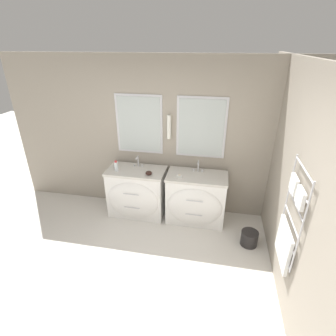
% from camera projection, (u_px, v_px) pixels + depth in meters
% --- Properties ---
extents(ground_plane, '(16.00, 16.00, 0.00)m').
position_uv_depth(ground_plane, '(118.00, 306.00, 3.01)').
color(ground_plane, silver).
extents(wall_back, '(5.24, 0.15, 2.60)m').
position_uv_depth(wall_back, '(159.00, 137.00, 4.34)').
color(wall_back, '#9E9384').
rests_on(wall_back, ground_plane).
extents(wall_right, '(0.13, 4.20, 2.60)m').
position_uv_depth(wall_right, '(294.00, 184.00, 2.96)').
color(wall_right, '#9E9384').
rests_on(wall_right, ground_plane).
extents(vanity_left, '(0.96, 0.59, 0.84)m').
position_uv_depth(vanity_left, '(137.00, 192.00, 4.46)').
color(vanity_left, white).
rests_on(vanity_left, ground_plane).
extents(vanity_right, '(0.96, 0.59, 0.84)m').
position_uv_depth(vanity_right, '(196.00, 198.00, 4.28)').
color(vanity_right, white).
rests_on(vanity_right, ground_plane).
extents(faucet_left, '(0.17, 0.12, 0.19)m').
position_uv_depth(faucet_left, '(138.00, 162.00, 4.38)').
color(faucet_left, silver).
rests_on(faucet_left, vanity_left).
extents(faucet_right, '(0.17, 0.12, 0.19)m').
position_uv_depth(faucet_right, '(198.00, 167.00, 4.21)').
color(faucet_right, silver).
rests_on(faucet_right, vanity_right).
extents(toiletry_bottle, '(0.06, 0.06, 0.18)m').
position_uv_depth(toiletry_bottle, '(116.00, 166.00, 4.25)').
color(toiletry_bottle, silver).
rests_on(toiletry_bottle, vanity_left).
extents(amenity_bowl, '(0.10, 0.10, 0.06)m').
position_uv_depth(amenity_bowl, '(149.00, 173.00, 4.14)').
color(amenity_bowl, black).
rests_on(amenity_bowl, vanity_left).
extents(soap_dish, '(0.08, 0.06, 0.04)m').
position_uv_depth(soap_dish, '(179.00, 176.00, 4.08)').
color(soap_dish, white).
rests_on(soap_dish, vanity_right).
extents(waste_bin, '(0.25, 0.25, 0.22)m').
position_uv_depth(waste_bin, '(249.00, 238.00, 3.88)').
color(waste_bin, '#282626').
rests_on(waste_bin, ground_plane).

